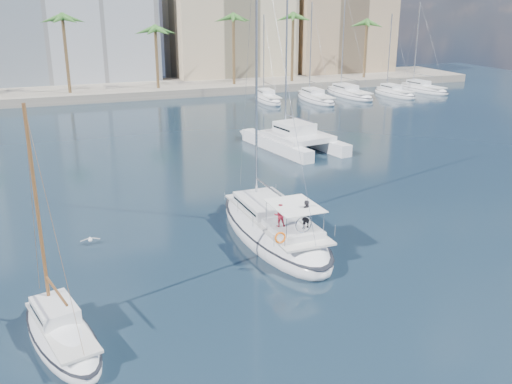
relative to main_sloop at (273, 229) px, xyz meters
name	(u,v)px	position (x,y,z in m)	size (l,w,h in m)	color
ground	(249,258)	(-2.33, -2.10, -0.56)	(160.00, 160.00, 0.00)	black
quay	(109,91)	(-2.33, 58.90, 0.04)	(120.00, 14.00, 1.20)	gray
building_beige	(229,21)	(19.67, 67.90, 9.44)	(20.00, 14.00, 20.00)	#C8B790
building_tan_right	(337,26)	(39.67, 65.90, 8.44)	(18.00, 12.00, 18.00)	tan
palm_centre	(107,25)	(-2.33, 54.90, 9.72)	(3.60, 3.60, 12.30)	brown
palm_right	(326,21)	(31.67, 54.90, 9.72)	(3.60, 3.60, 12.30)	brown
main_sloop	(273,229)	(0.00, 0.00, 0.00)	(4.36, 12.95, 19.10)	white
small_sloop	(62,334)	(-12.42, -7.10, -0.17)	(3.90, 7.57, 10.41)	white
catamaran	(295,137)	(10.24, 19.36, 0.55)	(7.14, 11.55, 15.89)	white
seagull	(90,239)	(-10.36, 2.80, -0.22)	(1.14, 0.49, 0.21)	silver
moored_yacht_a	(268,102)	(17.67, 44.90, -0.56)	(2.72, 9.35, 11.90)	white
moored_yacht_b	(316,101)	(24.17, 42.90, -0.56)	(3.14, 10.78, 13.72)	white
moored_yacht_c	(349,96)	(30.67, 44.90, -0.56)	(3.55, 12.21, 15.54)	white
moored_yacht_d	(394,96)	(37.17, 42.90, -0.56)	(2.72, 9.35, 11.90)	white
moored_yacht_e	(422,91)	(43.67, 44.90, -0.56)	(3.14, 10.78, 13.72)	white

